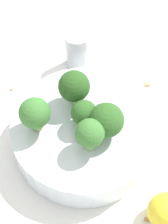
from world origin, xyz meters
TOP-DOWN VIEW (x-y plane):
  - ground_plane at (0.00, 0.00)m, footprint 3.00×3.00m
  - bowl at (0.00, 0.00)m, footprint 0.21×0.21m
  - broccoli_floret_0 at (0.03, -0.05)m, footprint 0.04×0.04m
  - broccoli_floret_1 at (-0.00, 0.03)m, footprint 0.05×0.05m
  - broccoli_floret_2 at (-0.03, -0.03)m, footprint 0.04×0.04m
  - broccoli_floret_3 at (0.00, 0.00)m, footprint 0.04×0.04m
  - broccoli_floret_4 at (0.03, 0.02)m, footprint 0.04×0.04m
  - pepper_shaker at (-0.13, -0.08)m, footprint 0.04×0.04m
  - lemon_wedge at (0.06, 0.15)m, footprint 0.05×0.05m
  - almond_crumb_0 at (-0.15, 0.05)m, footprint 0.01×0.01m
  - almond_crumb_2 at (-0.04, -0.15)m, footprint 0.01×0.01m
  - almond_crumb_4 at (0.07, 0.13)m, footprint 0.01×0.01m

SIDE VIEW (x-z plane):
  - ground_plane at x=0.00m, z-range 0.00..0.00m
  - almond_crumb_2 at x=-0.04m, z-range 0.00..0.01m
  - almond_crumb_4 at x=0.07m, z-range 0.00..0.01m
  - almond_crumb_0 at x=-0.15m, z-range 0.00..0.01m
  - lemon_wedge at x=0.06m, z-range 0.00..0.05m
  - bowl at x=0.00m, z-range 0.00..0.05m
  - pepper_shaker at x=-0.13m, z-range 0.00..0.07m
  - broccoli_floret_3 at x=0.00m, z-range 0.05..0.10m
  - broccoli_floret_1 at x=0.00m, z-range 0.06..0.11m
  - broccoli_floret_4 at x=0.03m, z-range 0.06..0.11m
  - broccoli_floret_0 at x=0.03m, z-range 0.06..0.11m
  - broccoli_floret_2 at x=-0.03m, z-range 0.06..0.12m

